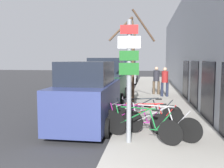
{
  "coord_description": "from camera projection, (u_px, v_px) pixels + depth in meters",
  "views": [
    {
      "loc": [
        2.04,
        -2.99,
        2.39
      ],
      "look_at": [
        0.73,
        6.02,
        1.5
      ],
      "focal_mm": 40.0,
      "sensor_mm": 36.0,
      "label": 1
    }
  ],
  "objects": [
    {
      "name": "pedestrian_near",
      "position": [
        156.0,
        78.0,
        16.11
      ],
      "size": [
        0.47,
        0.4,
        1.78
      ],
      "rotation": [
        0.0,
        0.0,
        3.04
      ],
      "color": "#4C3D2D",
      "rests_on": "sidewalk_curb"
    },
    {
      "name": "building_facade",
      "position": [
        184.0,
        47.0,
        16.24
      ],
      "size": [
        0.23,
        32.0,
        6.5
      ],
      "color": "#B2B7C1",
      "rests_on": "ground"
    },
    {
      "name": "parked_car_2",
      "position": [
        120.0,
        77.0,
        19.61
      ],
      "size": [
        2.23,
        4.52,
        2.16
      ],
      "rotation": [
        0.0,
        0.0,
        0.05
      ],
      "color": "silver",
      "rests_on": "ground"
    },
    {
      "name": "bicycle_4",
      "position": [
        144.0,
        114.0,
        8.48
      ],
      "size": [
        2.57,
        0.44,
        0.96
      ],
      "rotation": [
        0.0,
        0.0,
        1.65
      ],
      "color": "black",
      "rests_on": "sidewalk_curb"
    },
    {
      "name": "bicycle_3",
      "position": [
        151.0,
        117.0,
        8.11
      ],
      "size": [
        2.21,
        0.44,
        0.85
      ],
      "rotation": [
        0.0,
        0.0,
        1.59
      ],
      "color": "black",
      "rests_on": "sidewalk_curb"
    },
    {
      "name": "parked_car_0",
      "position": [
        88.0,
        97.0,
        8.98
      ],
      "size": [
        2.03,
        4.53,
        2.32
      ],
      "rotation": [
        0.0,
        0.0,
        0.0
      ],
      "color": "navy",
      "rests_on": "ground"
    },
    {
      "name": "bicycle_1",
      "position": [
        159.0,
        124.0,
        7.16
      ],
      "size": [
        2.21,
        1.09,
        0.95
      ],
      "rotation": [
        0.0,
        0.0,
        1.12
      ],
      "color": "black",
      "rests_on": "sidewalk_curb"
    },
    {
      "name": "ground_plane",
      "position": [
        113.0,
        101.0,
        14.5
      ],
      "size": [
        80.0,
        80.0,
        0.0
      ],
      "primitive_type": "plane",
      "color": "#333335"
    },
    {
      "name": "parked_car_1",
      "position": [
        107.0,
        82.0,
        14.27
      ],
      "size": [
        2.15,
        4.62,
        2.48
      ],
      "rotation": [
        0.0,
        0.0,
        0.01
      ],
      "color": "#144728",
      "rests_on": "ground"
    },
    {
      "name": "parked_car_3",
      "position": [
        127.0,
        73.0,
        25.27
      ],
      "size": [
        2.07,
        4.72,
        2.38
      ],
      "rotation": [
        0.0,
        0.0,
        0.01
      ],
      "color": "#B2B7BC",
      "rests_on": "ground"
    },
    {
      "name": "street_tree",
      "position": [
        132.0,
        68.0,
        10.07
      ],
      "size": [
        1.86,
        1.24,
        4.25
      ],
      "color": "#4C3828",
      "rests_on": "sidewalk_curb"
    },
    {
      "name": "signpost",
      "position": [
        129.0,
        77.0,
        6.59
      ],
      "size": [
        0.59,
        0.15,
        3.28
      ],
      "color": "gray",
      "rests_on": "sidewalk_curb"
    },
    {
      "name": "bicycle_0",
      "position": [
        141.0,
        126.0,
        6.93
      ],
      "size": [
        2.15,
        1.04,
        0.94
      ],
      "rotation": [
        0.0,
        0.0,
        1.13
      ],
      "color": "black",
      "rests_on": "sidewalk_curb"
    },
    {
      "name": "pedestrian_far",
      "position": [
        165.0,
        80.0,
        15.12
      ],
      "size": [
        0.47,
        0.39,
        1.77
      ],
      "rotation": [
        0.0,
        0.0,
        3.15
      ],
      "color": "#1E2338",
      "rests_on": "sidewalk_curb"
    },
    {
      "name": "bicycle_2",
      "position": [
        135.0,
        120.0,
        7.7
      ],
      "size": [
        2.18,
        0.67,
        0.88
      ],
      "rotation": [
        0.0,
        0.0,
        1.32
      ],
      "color": "black",
      "rests_on": "sidewalk_curb"
    },
    {
      "name": "sidewalk_curb",
      "position": [
        156.0,
        94.0,
        16.87
      ],
      "size": [
        3.2,
        32.0,
        0.15
      ],
      "color": "#ADA89E",
      "rests_on": "ground"
    }
  ]
}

